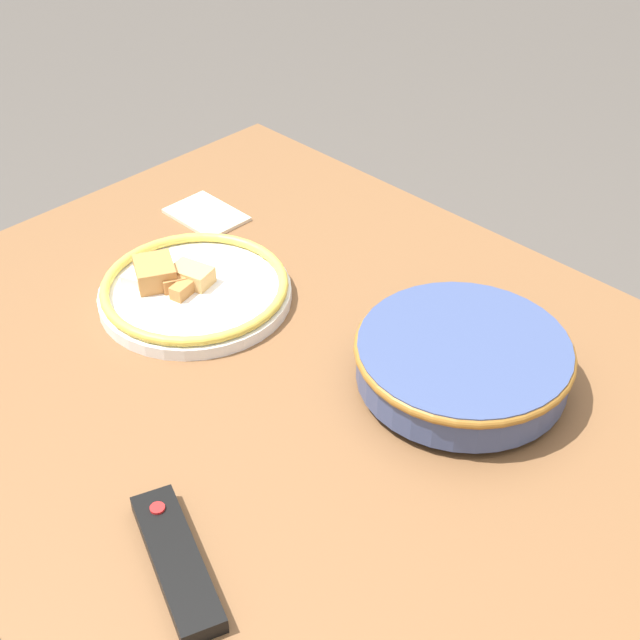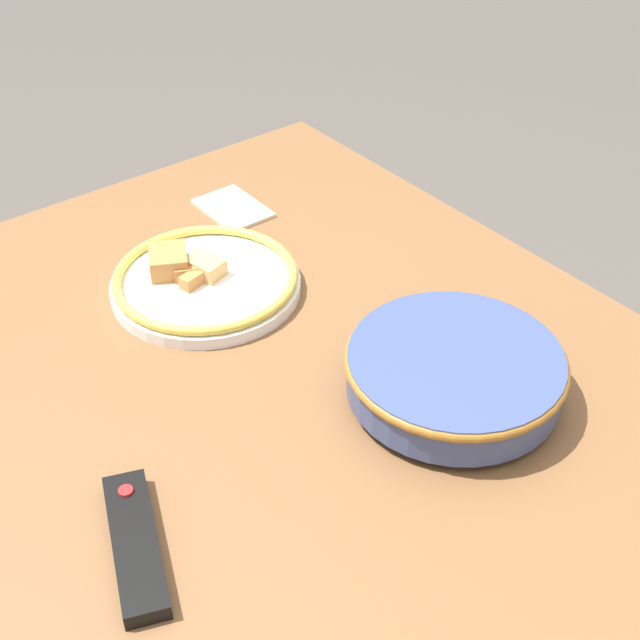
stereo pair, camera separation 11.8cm
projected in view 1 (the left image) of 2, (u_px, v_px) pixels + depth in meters
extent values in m
cube|color=brown|center=(323.00, 405.00, 1.13)|extent=(1.27, 0.92, 0.04)
cylinder|color=brown|center=(263.00, 307.00, 1.88)|extent=(0.06, 0.06, 0.67)
cylinder|color=#384775|center=(460.00, 381.00, 1.13)|extent=(0.12, 0.12, 0.01)
cylinder|color=#384775|center=(463.00, 361.00, 1.11)|extent=(0.26, 0.26, 0.05)
cylinder|color=#9E4C1E|center=(462.00, 363.00, 1.11)|extent=(0.24, 0.24, 0.05)
torus|color=#936023|center=(464.00, 349.00, 1.10)|extent=(0.27, 0.27, 0.01)
cylinder|color=white|center=(196.00, 294.00, 1.27)|extent=(0.27, 0.27, 0.02)
torus|color=gold|center=(195.00, 285.00, 1.26)|extent=(0.27, 0.27, 0.01)
cube|color=#B2753D|center=(183.00, 289.00, 1.25)|extent=(0.03, 0.04, 0.02)
cube|color=tan|center=(192.00, 275.00, 1.27)|extent=(0.07, 0.05, 0.02)
cube|color=#B2753D|center=(175.00, 279.00, 1.27)|extent=(0.05, 0.05, 0.02)
cube|color=tan|center=(183.00, 275.00, 1.28)|extent=(0.04, 0.04, 0.02)
cube|color=silver|center=(141.00, 280.00, 1.27)|extent=(0.06, 0.05, 0.02)
cube|color=#B2753D|center=(155.00, 273.00, 1.27)|extent=(0.08, 0.08, 0.03)
cube|color=black|center=(177.00, 561.00, 0.91)|extent=(0.19, 0.11, 0.02)
cylinder|color=red|center=(157.00, 508.00, 0.95)|extent=(0.02, 0.02, 0.00)
cube|color=beige|center=(206.00, 215.00, 1.45)|extent=(0.12, 0.09, 0.01)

